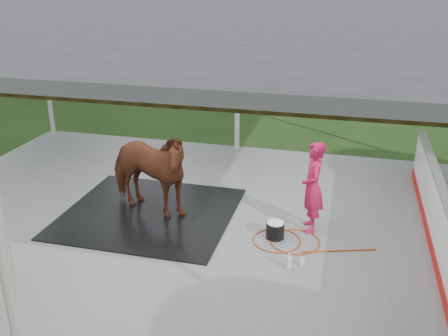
% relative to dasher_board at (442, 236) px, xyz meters
% --- Properties ---
extents(ground, '(100.00, 100.00, 0.00)m').
position_rel_dasher_board_xyz_m(ground, '(-4.60, 0.00, -0.59)').
color(ground, '#1E3814').
extents(concrete_slab, '(12.00, 10.00, 0.05)m').
position_rel_dasher_board_xyz_m(concrete_slab, '(-4.60, 0.00, -0.57)').
color(concrete_slab, slate).
rests_on(concrete_slab, ground).
extents(pavilion_structure, '(12.60, 10.60, 4.05)m').
position_rel_dasher_board_xyz_m(pavilion_structure, '(-4.60, -0.00, 3.37)').
color(pavilion_structure, beige).
rests_on(pavilion_structure, ground).
extents(dasher_board, '(0.16, 8.00, 1.15)m').
position_rel_dasher_board_xyz_m(dasher_board, '(0.00, 0.00, 0.00)').
color(dasher_board, '#B8120F').
rests_on(dasher_board, concrete_slab).
extents(tree_belt, '(28.00, 28.00, 5.80)m').
position_rel_dasher_board_xyz_m(tree_belt, '(-4.30, 0.90, 3.20)').
color(tree_belt, '#382314').
rests_on(tree_belt, ground).
extents(rubber_mat, '(3.38, 3.17, 0.03)m').
position_rel_dasher_board_xyz_m(rubber_mat, '(-5.48, 0.52, -0.53)').
color(rubber_mat, black).
rests_on(rubber_mat, concrete_slab).
extents(horse, '(2.34, 1.58, 1.81)m').
position_rel_dasher_board_xyz_m(horse, '(-5.48, 0.52, 0.39)').
color(horse, brown).
rests_on(horse, rubber_mat).
extents(handler, '(0.54, 0.71, 1.76)m').
position_rel_dasher_board_xyz_m(handler, '(-2.22, 0.69, 0.34)').
color(handler, '#BD1445').
rests_on(handler, concrete_slab).
extents(wash_bucket, '(0.35, 0.35, 0.32)m').
position_rel_dasher_board_xyz_m(wash_bucket, '(-2.82, 0.18, -0.38)').
color(wash_bucket, black).
rests_on(wash_bucket, concrete_slab).
extents(soap_bottle_a, '(0.16, 0.16, 0.30)m').
position_rel_dasher_board_xyz_m(soap_bottle_a, '(-2.44, -0.78, -0.39)').
color(soap_bottle_a, silver).
rests_on(soap_bottle_a, concrete_slab).
extents(soap_bottle_b, '(0.11, 0.11, 0.17)m').
position_rel_dasher_board_xyz_m(soap_bottle_b, '(-2.24, -0.63, -0.46)').
color(soap_bottle_b, '#338CD8').
rests_on(soap_bottle_b, concrete_slab).
extents(hose_coil, '(2.22, 0.96, 0.02)m').
position_rel_dasher_board_xyz_m(hose_coil, '(-2.58, 0.09, -0.53)').
color(hose_coil, '#A33B0B').
rests_on(hose_coil, concrete_slab).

